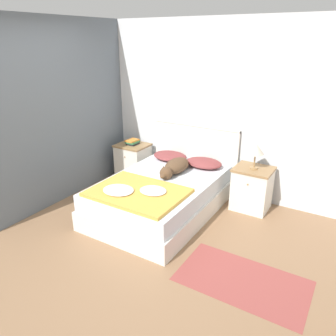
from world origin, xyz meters
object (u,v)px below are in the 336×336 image
(nightstand_right, at_px, (252,189))
(dog, at_px, (175,167))
(pillow_right, at_px, (204,163))
(table_lamp, at_px, (256,149))
(bed, at_px, (161,196))
(pillow_left, at_px, (170,156))
(book_stack, at_px, (133,142))
(nightstand_left, at_px, (133,161))

(nightstand_right, height_order, dog, dog)
(nightstand_right, height_order, pillow_right, nightstand_right)
(nightstand_right, bearing_deg, table_lamp, -90.00)
(bed, relative_size, pillow_left, 3.58)
(pillow_left, relative_size, dog, 0.75)
(nightstand_right, relative_size, dog, 0.84)
(dog, distance_m, book_stack, 1.19)
(pillow_left, relative_size, book_stack, 2.54)
(pillow_right, bearing_deg, bed, -111.53)
(nightstand_left, bearing_deg, bed, -36.09)
(pillow_left, bearing_deg, dog, -51.92)
(bed, xyz_separation_m, pillow_right, (0.29, 0.74, 0.31))
(bed, height_order, table_lamp, table_lamp)
(pillow_left, distance_m, book_stack, 0.75)
(nightstand_right, xyz_separation_m, table_lamp, (-0.00, -0.01, 0.58))
(pillow_right, height_order, book_stack, book_stack)
(nightstand_left, relative_size, table_lamp, 1.69)
(nightstand_left, xyz_separation_m, pillow_right, (1.33, -0.02, 0.24))
(nightstand_left, height_order, pillow_left, nightstand_left)
(bed, relative_size, nightstand_right, 3.22)
(bed, height_order, pillow_left, pillow_left)
(nightstand_left, distance_m, nightstand_right, 2.07)
(nightstand_right, bearing_deg, dog, -154.71)
(nightstand_right, xyz_separation_m, pillow_left, (-1.33, -0.02, 0.24))
(nightstand_right, xyz_separation_m, book_stack, (-2.07, 0.01, 0.35))
(nightstand_left, relative_size, book_stack, 2.82)
(nightstand_right, distance_m, dog, 1.12)
(pillow_left, xyz_separation_m, table_lamp, (1.33, 0.01, 0.34))
(book_stack, bearing_deg, table_lamp, -0.50)
(bed, height_order, book_stack, book_stack)
(bed, bearing_deg, nightstand_left, 143.91)
(nightstand_left, bearing_deg, pillow_right, -0.82)
(dog, height_order, book_stack, book_stack)
(dog, bearing_deg, book_stack, 156.78)
(dog, bearing_deg, nightstand_right, 25.29)
(pillow_right, xyz_separation_m, table_lamp, (0.75, 0.01, 0.34))
(bed, xyz_separation_m, nightstand_right, (1.04, 0.75, 0.07))
(nightstand_left, distance_m, pillow_left, 0.78)
(bed, distance_m, nightstand_right, 1.28)
(pillow_right, relative_size, table_lamp, 1.52)
(pillow_right, bearing_deg, nightstand_left, 179.18)
(bed, xyz_separation_m, nightstand_left, (-1.04, 0.75, 0.07))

